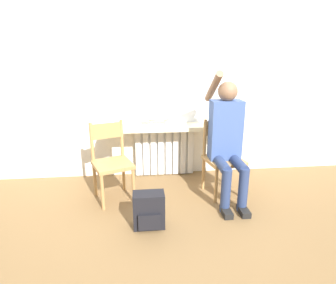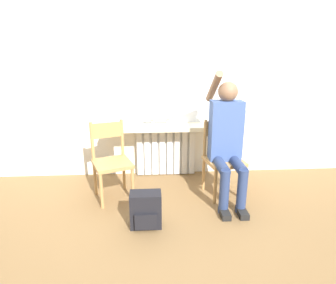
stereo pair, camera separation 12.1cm
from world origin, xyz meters
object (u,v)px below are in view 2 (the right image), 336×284
(person, at_px, (227,137))
(cat, at_px, (161,117))
(chair_right, at_px, (223,157))
(backpack, at_px, (146,210))
(chair_left, at_px, (111,160))

(person, bearing_deg, cat, 142.98)
(chair_right, xyz_separation_m, backpack, (-0.87, -0.61, -0.27))
(chair_left, xyz_separation_m, cat, (0.57, 0.41, 0.39))
(person, height_order, backpack, person)
(chair_left, height_order, chair_right, same)
(chair_right, bearing_deg, cat, 137.42)
(chair_left, bearing_deg, cat, 14.90)
(cat, relative_size, backpack, 1.33)
(backpack, bearing_deg, chair_right, 35.28)
(chair_left, distance_m, cat, 0.81)
(chair_left, xyz_separation_m, backpack, (0.38, -0.61, -0.27))
(person, relative_size, backpack, 4.10)
(backpack, bearing_deg, person, 30.34)
(person, xyz_separation_m, backpack, (-0.88, -0.51, -0.54))
(chair_left, height_order, person, person)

